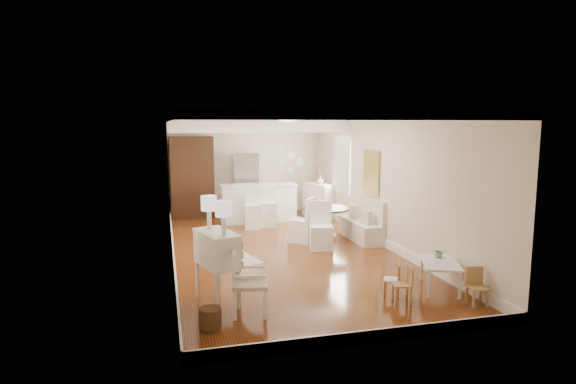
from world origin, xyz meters
name	(u,v)px	position (x,y,z in m)	size (l,w,h in m)	color
room	(280,156)	(0.04, 0.32, 1.98)	(9.00, 9.04, 2.82)	brown
secretary_bureau	(217,268)	(-1.64, -2.67, 0.55)	(0.85, 0.87, 1.09)	white
gustavian_armchair	(250,282)	(-1.25, -3.20, 0.46)	(0.53, 0.53, 0.92)	white
wicker_basket	(210,319)	(-1.84, -3.58, 0.15)	(0.29, 0.29, 0.29)	#4F3218
kids_table	(440,275)	(1.90, -2.96, 0.23)	(0.55, 0.92, 0.46)	white
kids_chair_a	(402,284)	(1.03, -3.33, 0.29)	(0.28, 0.28, 0.58)	#AE834F
kids_chair_b	(392,279)	(1.02, -3.02, 0.26)	(0.25, 0.25, 0.52)	#946743
kids_chair_c	(478,287)	(2.06, -3.70, 0.28)	(0.27, 0.27, 0.56)	#AD874F
banquette	(361,219)	(1.99, 0.50, 0.49)	(0.52, 1.60, 0.98)	silver
dining_table	(326,223)	(1.23, 0.76, 0.37)	(1.08, 1.08, 0.74)	#432215
slip_chair_near	(321,226)	(0.84, -0.07, 0.51)	(0.48, 0.50, 1.01)	white
slip_chair_far	(302,220)	(0.62, 0.62, 0.51)	(0.49, 0.51, 1.02)	white
breakfast_counter	(258,203)	(0.10, 3.10, 0.52)	(2.05, 0.65, 1.03)	white
bar_stool_left	(253,209)	(-0.21, 2.27, 0.50)	(0.40, 0.40, 1.00)	white
bar_stool_right	(268,207)	(0.21, 2.41, 0.51)	(0.41, 0.41, 1.02)	white
pantry_cabinet	(192,177)	(-1.60, 4.18, 1.15)	(1.20, 0.60, 2.30)	#381E11
fridge	(258,184)	(0.30, 4.15, 0.90)	(0.75, 0.65, 1.80)	silver
sideboard	(319,200)	(1.92, 3.32, 0.48)	(0.45, 1.01, 0.96)	white
pencil_cup	(438,254)	(2.00, -2.73, 0.51)	(0.13, 0.13, 0.10)	#6FAA63
branch_vase	(320,180)	(1.94, 3.31, 1.07)	(0.20, 0.20, 0.21)	silver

